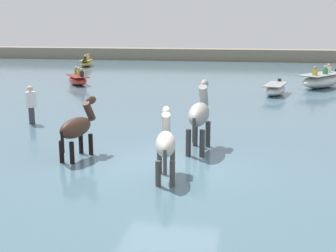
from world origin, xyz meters
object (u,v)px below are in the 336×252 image
object	(u,v)px
horse_lead_grey	(199,116)
horse_flank_pinto	(166,145)
horse_trailing_dark_bay	(77,129)
boat_near_port	(322,80)
boat_distant_east	(275,89)
boat_distant_west	(86,63)
boat_far_inshore	(78,80)
person_onlooker_right	(31,108)

from	to	relation	value
horse_lead_grey	horse_flank_pinto	size ratio (longest dim) A/B	1.19
horse_trailing_dark_bay	horse_flank_pinto	bearing A→B (deg)	-24.28
horse_trailing_dark_bay	boat_near_port	bearing A→B (deg)	61.92
horse_trailing_dark_bay	boat_distant_east	bearing A→B (deg)	65.47
boat_distant_west	boat_far_inshore	distance (m)	11.94
horse_trailing_dark_bay	person_onlooker_right	xyz separation A→B (m)	(-3.13, 3.56, -0.20)
horse_flank_pinto	boat_distant_west	world-z (taller)	horse_flank_pinto
horse_lead_grey	boat_near_port	xyz separation A→B (m)	(5.12, 13.91, -0.58)
horse_trailing_dark_bay	horse_flank_pinto	world-z (taller)	same
horse_lead_grey	person_onlooker_right	world-z (taller)	horse_lead_grey
boat_distant_east	boat_near_port	bearing A→B (deg)	50.54
horse_flank_pinto	boat_distant_west	size ratio (longest dim) A/B	0.69
horse_lead_grey	boat_near_port	distance (m)	14.84
boat_distant_west	boat_far_inshore	xyz separation A→B (m)	(3.81, -11.32, 0.00)
horse_trailing_dark_bay	boat_distant_west	xyz separation A→B (m)	(-9.38, 25.17, -0.48)
horse_lead_grey	boat_distant_west	world-z (taller)	horse_lead_grey
horse_flank_pinto	boat_near_port	size ratio (longest dim) A/B	0.49
horse_trailing_dark_bay	boat_near_port	world-z (taller)	horse_trailing_dark_bay
boat_distant_east	person_onlooker_right	bearing A→B (deg)	-135.57
horse_trailing_dark_bay	boat_distant_east	world-z (taller)	horse_trailing_dark_bay
boat_distant_west	person_onlooker_right	distance (m)	22.49
boat_distant_west	boat_far_inshore	bearing A→B (deg)	-71.40
horse_trailing_dark_bay	horse_flank_pinto	xyz separation A→B (m)	(2.52, -1.14, -0.00)
horse_lead_grey	boat_far_inshore	distance (m)	15.22
boat_distant_west	person_onlooker_right	xyz separation A→B (m)	(6.25, -21.60, 0.28)
boat_near_port	person_onlooker_right	xyz separation A→B (m)	(-11.23, -11.62, 0.18)
boat_near_port	person_onlooker_right	distance (m)	16.16
boat_near_port	person_onlooker_right	size ratio (longest dim) A/B	2.27
horse_trailing_dark_bay	boat_near_port	xyz separation A→B (m)	(8.10, 15.19, -0.38)
boat_near_port	boat_far_inshore	bearing A→B (deg)	-174.42
horse_flank_pinto	person_onlooker_right	distance (m)	7.35
boat_far_inshore	boat_distant_west	bearing A→B (deg)	108.60
boat_distant_east	horse_trailing_dark_bay	bearing A→B (deg)	-114.53
horse_trailing_dark_bay	person_onlooker_right	world-z (taller)	horse_trailing_dark_bay
boat_distant_east	boat_far_inshore	world-z (taller)	boat_far_inshore
boat_distant_west	boat_distant_east	distance (m)	19.85
horse_trailing_dark_bay	boat_near_port	size ratio (longest dim) A/B	0.49
boat_far_inshore	horse_trailing_dark_bay	bearing A→B (deg)	-68.10
horse_flank_pinto	horse_trailing_dark_bay	bearing A→B (deg)	155.72
horse_lead_grey	boat_far_inshore	bearing A→B (deg)	124.20
horse_lead_grey	boat_distant_east	bearing A→B (deg)	76.89
horse_lead_grey	horse_trailing_dark_bay	xyz separation A→B (m)	(-2.98, -1.27, -0.20)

